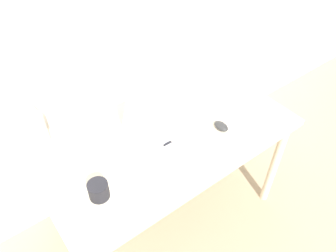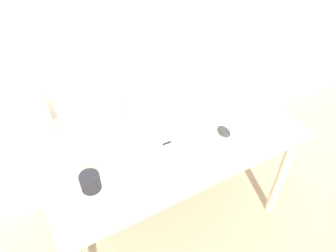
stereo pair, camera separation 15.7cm
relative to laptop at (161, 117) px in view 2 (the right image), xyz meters
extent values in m
cube|color=white|center=(-0.01, 0.38, 0.48)|extent=(6.00, 0.05, 2.50)
cube|color=beige|center=(-0.01, -0.06, -0.07)|extent=(1.32, 0.76, 0.03)
cylinder|color=beige|center=(0.59, -0.39, -0.43)|extent=(0.05, 0.05, 0.69)
cylinder|color=beige|center=(-0.61, 0.26, -0.43)|extent=(0.05, 0.05, 0.69)
cylinder|color=beige|center=(0.59, 0.26, -0.43)|extent=(0.05, 0.05, 0.69)
cube|color=silver|center=(0.00, -0.02, -0.04)|extent=(0.33, 0.23, 0.02)
cube|color=#B7B7BC|center=(0.00, -0.04, -0.03)|extent=(0.27, 0.13, 0.00)
cube|color=silver|center=(0.00, 0.05, 0.07)|extent=(0.33, 0.09, 0.22)
cube|color=black|center=(0.00, 0.06, 0.08)|extent=(0.29, 0.07, 0.18)
cube|color=white|center=(-0.05, -0.22, -0.04)|extent=(0.44, 0.14, 0.02)
cube|color=silver|center=(-0.05, -0.22, -0.03)|extent=(0.40, 0.11, 0.00)
ellipsoid|color=#2D2D2D|center=(0.25, -0.22, -0.03)|extent=(0.05, 0.09, 0.03)
cylinder|color=beige|center=(-0.54, 0.20, 0.05)|extent=(0.09, 0.09, 0.21)
cone|color=beige|center=(-0.54, 0.20, 0.20)|extent=(0.09, 0.09, 0.09)
cube|color=black|center=(-0.04, -0.13, -0.05)|extent=(0.04, 0.05, 0.01)
cylinder|color=black|center=(-0.46, -0.21, -0.01)|extent=(0.09, 0.09, 0.08)
camera|label=1|loc=(-0.71, -1.04, 1.12)|focal=35.00mm
camera|label=2|loc=(-0.58, -1.12, 1.12)|focal=35.00mm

